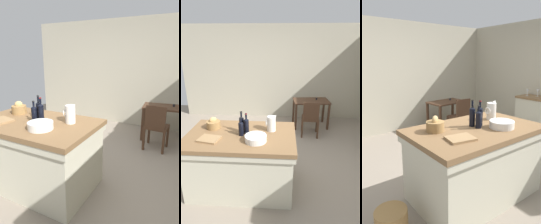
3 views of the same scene
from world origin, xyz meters
TOP-DOWN VIEW (x-y plane):
  - ground_plane at (0.00, 0.00)m, footprint 6.76×6.76m
  - wall_back at (0.00, 2.60)m, footprint 5.32×0.12m
  - island_table at (-0.34, -0.50)m, footprint 1.61×1.02m
  - writing_desk at (0.99, 1.92)m, footprint 0.94×0.63m
  - wooden_chair at (0.92, 1.31)m, footprint 0.43×0.43m
  - pitcher at (0.10, -0.34)m, footprint 0.17×0.13m
  - wash_bowl at (-0.09, -0.69)m, footprint 0.30×0.30m
  - bread_basket at (-0.81, -0.31)m, footprint 0.21×0.21m
  - cutting_board at (-0.74, -0.69)m, footprint 0.32×0.27m
  - wine_bottle_dark at (-0.25, -0.47)m, footprint 0.07×0.07m
  - wine_bottle_amber at (-0.34, -0.42)m, footprint 0.07×0.07m
  - wine_bottle_green at (-0.33, -0.53)m, footprint 0.07×0.07m

SIDE VIEW (x-z plane):
  - ground_plane at x=0.00m, z-range 0.00..0.00m
  - wooden_chair at x=0.92m, z-range 0.03..0.92m
  - island_table at x=-0.34m, z-range 0.03..0.94m
  - writing_desk at x=0.99m, z-range 0.22..0.99m
  - cutting_board at x=-0.74m, z-range 0.91..0.93m
  - wash_bowl at x=-0.09m, z-range 0.91..1.00m
  - bread_basket at x=-0.81m, z-range 0.88..1.07m
  - wine_bottle_green at x=-0.33m, z-range 0.88..1.16m
  - pitcher at x=0.10m, z-range 0.89..1.16m
  - wine_bottle_dark at x=-0.25m, z-range 0.88..1.20m
  - wine_bottle_amber at x=-0.34m, z-range 0.88..1.21m
  - wall_back at x=0.00m, z-range 0.00..2.60m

